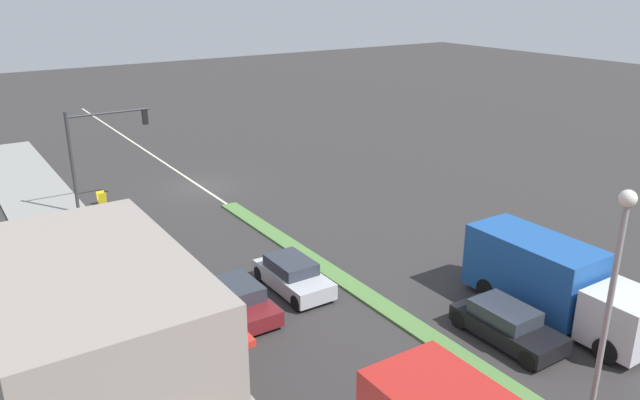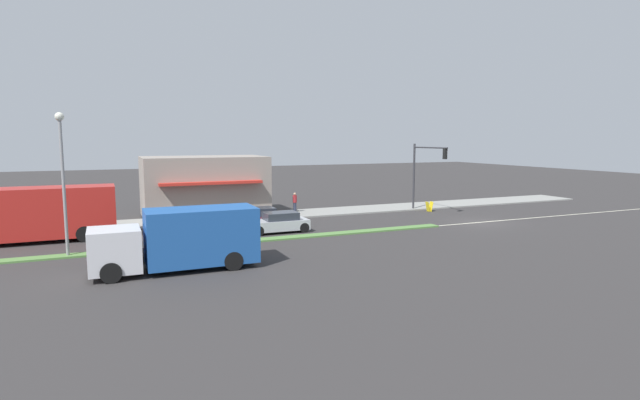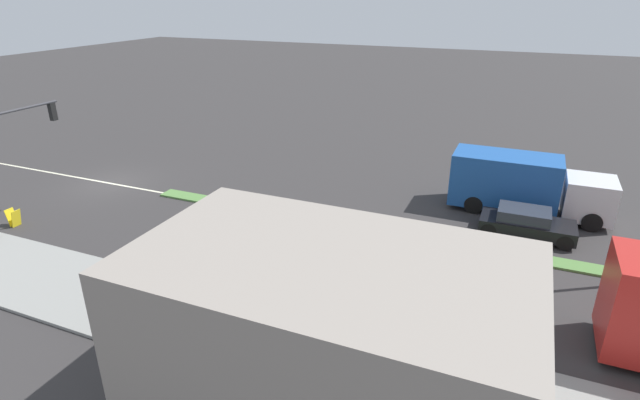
{
  "view_description": "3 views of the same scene",
  "coord_description": "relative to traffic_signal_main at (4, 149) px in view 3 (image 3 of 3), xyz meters",
  "views": [
    {
      "loc": [
        14.09,
        35.06,
        12.27
      ],
      "look_at": [
        -1.57,
        11.22,
        2.15
      ],
      "focal_mm": 35.0,
      "sensor_mm": 36.0,
      "label": 1
    },
    {
      "loc": [
        -28.65,
        25.28,
        6.14
      ],
      "look_at": [
        -0.99,
        13.3,
        2.43
      ],
      "focal_mm": 28.0,
      "sensor_mm": 36.0,
      "label": 2
    },
    {
      "loc": [
        20.13,
        21.74,
        10.35
      ],
      "look_at": [
        1.61,
        13.93,
        1.86
      ],
      "focal_mm": 28.0,
      "sensor_mm": 36.0,
      "label": 3
    }
  ],
  "objects": [
    {
      "name": "traffic_signal_main",
      "position": [
        0.0,
        0.0,
        0.0
      ],
      "size": [
        4.59,
        0.34,
        5.6
      ],
      "color": "#333338",
      "rests_on": "sidewalk_right"
    },
    {
      "name": "sedan_silver",
      "position": [
        -3.92,
        14.14,
        -3.26
      ],
      "size": [
        1.77,
        3.95,
        1.33
      ],
      "color": "#B7BABF",
      "rests_on": "ground"
    },
    {
      "name": "ground_plane",
      "position": [
        -6.12,
        17.25,
        -3.9
      ],
      "size": [
        160.0,
        160.0,
        0.0
      ],
      "primitive_type": "plane",
      "color": "#333030"
    },
    {
      "name": "building_corner_store",
      "position": [
        4.78,
        17.34,
        -1.46
      ],
      "size": [
        6.18,
        9.35,
        4.64
      ],
      "color": "gray",
      "rests_on": "sidewalk_right"
    },
    {
      "name": "sedan_maroon",
      "position": [
        -1.12,
        14.78,
        -3.28
      ],
      "size": [
        1.79,
        3.8,
        1.3
      ],
      "color": "maroon",
      "rests_on": "ground"
    },
    {
      "name": "pedestrian",
      "position": [
        3.52,
        10.21,
        -2.94
      ],
      "size": [
        0.34,
        0.34,
        1.61
      ],
      "color": "#282D42",
      "rests_on": "sidewalk_right"
    },
    {
      "name": "lane_marking_center",
      "position": [
        -6.12,
        -0.75,
        -3.9
      ],
      "size": [
        0.16,
        60.0,
        0.01
      ],
      "primitive_type": "cube",
      "color": "beige",
      "rests_on": "ground"
    },
    {
      "name": "warning_aframe_sign",
      "position": [
        -0.04,
        -0.63,
        -3.47
      ],
      "size": [
        0.45,
        0.53,
        0.84
      ],
      "color": "yellow",
      "rests_on": "ground"
    },
    {
      "name": "suv_black",
      "position": [
        -8.32,
        21.68,
        -3.27
      ],
      "size": [
        1.8,
        4.06,
        1.31
      ],
      "color": "black",
      "rests_on": "ground"
    },
    {
      "name": "sidewalk_right",
      "position": [
        2.88,
        17.75,
        -3.84
      ],
      "size": [
        4.0,
        73.0,
        0.12
      ],
      "primitive_type": "cube",
      "color": "gray",
      "rests_on": "ground"
    },
    {
      "name": "delivery_truck",
      "position": [
        -11.12,
        21.33,
        -2.43
      ],
      "size": [
        2.44,
        7.5,
        2.87
      ],
      "color": "silver",
      "rests_on": "ground"
    }
  ]
}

